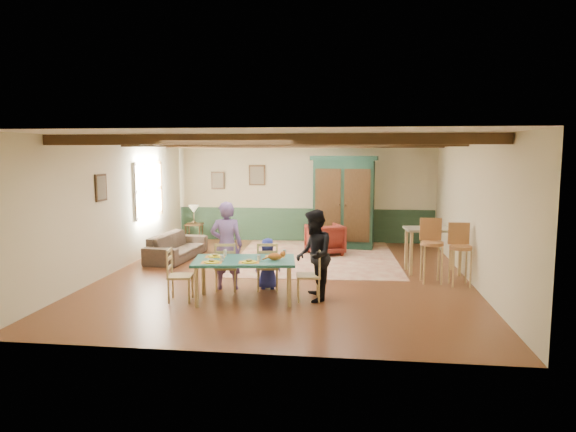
# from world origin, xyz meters

# --- Properties ---
(floor) EXTENTS (8.00, 8.00, 0.00)m
(floor) POSITION_xyz_m (0.00, 0.00, 0.00)
(floor) COLOR #532A17
(floor) RESTS_ON ground
(wall_back) EXTENTS (7.00, 0.02, 2.70)m
(wall_back) POSITION_xyz_m (0.00, 4.00, 1.35)
(wall_back) COLOR beige
(wall_back) RESTS_ON floor
(wall_left) EXTENTS (0.02, 8.00, 2.70)m
(wall_left) POSITION_xyz_m (-3.50, 0.00, 1.35)
(wall_left) COLOR beige
(wall_left) RESTS_ON floor
(wall_right) EXTENTS (0.02, 8.00, 2.70)m
(wall_right) POSITION_xyz_m (3.50, 0.00, 1.35)
(wall_right) COLOR beige
(wall_right) RESTS_ON floor
(ceiling) EXTENTS (7.00, 8.00, 0.02)m
(ceiling) POSITION_xyz_m (0.00, 0.00, 2.70)
(ceiling) COLOR white
(ceiling) RESTS_ON wall_back
(wainscot_back) EXTENTS (6.95, 0.03, 0.90)m
(wainscot_back) POSITION_xyz_m (0.00, 3.98, 0.45)
(wainscot_back) COLOR #1F3A26
(wainscot_back) RESTS_ON floor
(ceiling_beam_front) EXTENTS (6.95, 0.16, 0.16)m
(ceiling_beam_front) POSITION_xyz_m (0.00, -2.30, 2.61)
(ceiling_beam_front) COLOR black
(ceiling_beam_front) RESTS_ON ceiling
(ceiling_beam_mid) EXTENTS (6.95, 0.16, 0.16)m
(ceiling_beam_mid) POSITION_xyz_m (0.00, 0.40, 2.61)
(ceiling_beam_mid) COLOR black
(ceiling_beam_mid) RESTS_ON ceiling
(ceiling_beam_back) EXTENTS (6.95, 0.16, 0.16)m
(ceiling_beam_back) POSITION_xyz_m (0.00, 3.00, 2.61)
(ceiling_beam_back) COLOR black
(ceiling_beam_back) RESTS_ON ceiling
(window_left) EXTENTS (0.06, 1.60, 1.30)m
(window_left) POSITION_xyz_m (-3.47, 1.70, 1.55)
(window_left) COLOR white
(window_left) RESTS_ON wall_left
(picture_left_wall) EXTENTS (0.04, 0.42, 0.52)m
(picture_left_wall) POSITION_xyz_m (-3.47, -0.60, 1.75)
(picture_left_wall) COLOR #7E765B
(picture_left_wall) RESTS_ON wall_left
(picture_back_a) EXTENTS (0.45, 0.04, 0.55)m
(picture_back_a) POSITION_xyz_m (-1.30, 3.97, 1.80)
(picture_back_a) COLOR #7E765B
(picture_back_a) RESTS_ON wall_back
(picture_back_b) EXTENTS (0.38, 0.04, 0.48)m
(picture_back_b) POSITION_xyz_m (-2.40, 3.97, 1.65)
(picture_back_b) COLOR #7E765B
(picture_back_b) RESTS_ON wall_back
(dining_table) EXTENTS (1.75, 1.13, 0.68)m
(dining_table) POSITION_xyz_m (-0.45, -1.80, 0.34)
(dining_table) COLOR #1C5B51
(dining_table) RESTS_ON floor
(dining_chair_far_left) EXTENTS (0.43, 0.45, 0.86)m
(dining_chair_far_left) POSITION_xyz_m (-0.90, -1.20, 0.43)
(dining_chair_far_left) COLOR tan
(dining_chair_far_left) RESTS_ON floor
(dining_chair_far_right) EXTENTS (0.43, 0.45, 0.86)m
(dining_chair_far_right) POSITION_xyz_m (-0.18, -1.10, 0.43)
(dining_chair_far_right) COLOR tan
(dining_chair_far_right) RESTS_ON floor
(dining_chair_end_left) EXTENTS (0.45, 0.43, 0.86)m
(dining_chair_end_left) POSITION_xyz_m (-1.49, -1.94, 0.43)
(dining_chair_end_left) COLOR tan
(dining_chair_end_left) RESTS_ON floor
(dining_chair_end_right) EXTENTS (0.45, 0.43, 0.86)m
(dining_chair_end_right) POSITION_xyz_m (0.59, -1.65, 0.43)
(dining_chair_end_right) COLOR tan
(dining_chair_end_right) RESTS_ON floor
(person_man) EXTENTS (0.62, 0.45, 1.57)m
(person_man) POSITION_xyz_m (-0.91, -1.13, 0.78)
(person_man) COLOR #7B5B9D
(person_man) RESTS_ON floor
(person_woman) EXTENTS (0.66, 0.80, 1.50)m
(person_woman) POSITION_xyz_m (0.68, -1.64, 0.75)
(person_woman) COLOR black
(person_woman) RESTS_ON floor
(person_child) EXTENTS (0.48, 0.35, 0.91)m
(person_child) POSITION_xyz_m (-0.19, -1.03, 0.46)
(person_child) COLOR navy
(person_child) RESTS_ON floor
(cat) EXTENTS (0.34, 0.17, 0.16)m
(cat) POSITION_xyz_m (0.06, -1.82, 0.76)
(cat) COLOR #CC6524
(cat) RESTS_ON dining_table
(place_setting_near_left) EXTENTS (0.40, 0.32, 0.11)m
(place_setting_near_left) POSITION_xyz_m (-0.91, -2.09, 0.74)
(place_setting_near_left) COLOR yellow
(place_setting_near_left) RESTS_ON dining_table
(place_setting_near_center) EXTENTS (0.40, 0.32, 0.11)m
(place_setting_near_center) POSITION_xyz_m (-0.33, -2.01, 0.74)
(place_setting_near_center) COLOR yellow
(place_setting_near_center) RESTS_ON dining_table
(place_setting_far_left) EXTENTS (0.40, 0.32, 0.11)m
(place_setting_far_left) POSITION_xyz_m (-0.98, -1.64, 0.74)
(place_setting_far_left) COLOR yellow
(place_setting_far_left) RESTS_ON dining_table
(place_setting_far_right) EXTENTS (0.40, 0.32, 0.11)m
(place_setting_far_right) POSITION_xyz_m (0.01, -1.50, 0.74)
(place_setting_far_right) COLOR yellow
(place_setting_far_right) RESTS_ON dining_table
(area_rug) EXTENTS (3.81, 4.45, 0.01)m
(area_rug) POSITION_xyz_m (0.48, 1.84, 0.01)
(area_rug) COLOR beige
(area_rug) RESTS_ON floor
(armoire) EXTENTS (1.71, 0.83, 2.33)m
(armoire) POSITION_xyz_m (1.08, 3.15, 1.16)
(armoire) COLOR black
(armoire) RESTS_ON floor
(armchair) EXTENTS (1.04, 1.05, 0.73)m
(armchair) POSITION_xyz_m (0.66, 2.19, 0.36)
(armchair) COLOR #44100D
(armchair) RESTS_ON floor
(sofa) EXTENTS (0.92, 2.02, 0.57)m
(sofa) POSITION_xyz_m (-2.68, 1.30, 0.29)
(sofa) COLOR #352A21
(sofa) RESTS_ON floor
(end_table) EXTENTS (0.47, 0.47, 0.54)m
(end_table) POSITION_xyz_m (-2.87, 3.21, 0.27)
(end_table) COLOR black
(end_table) RESTS_ON floor
(table_lamp) EXTENTS (0.30, 0.30, 0.49)m
(table_lamp) POSITION_xyz_m (-2.87, 3.21, 0.79)
(table_lamp) COLOR beige
(table_lamp) RESTS_ON end_table
(counter_table) EXTENTS (1.15, 0.74, 0.91)m
(counter_table) POSITION_xyz_m (2.91, 0.59, 0.46)
(counter_table) COLOR #BCB492
(counter_table) RESTS_ON floor
(bar_stool_left) EXTENTS (0.44, 0.48, 1.19)m
(bar_stool_left) POSITION_xyz_m (2.77, -0.22, 0.60)
(bar_stool_left) COLOR #AD7543
(bar_stool_left) RESTS_ON floor
(bar_stool_right) EXTENTS (0.42, 0.46, 1.14)m
(bar_stool_right) POSITION_xyz_m (3.25, -0.39, 0.57)
(bar_stool_right) COLOR #AD7543
(bar_stool_right) RESTS_ON floor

